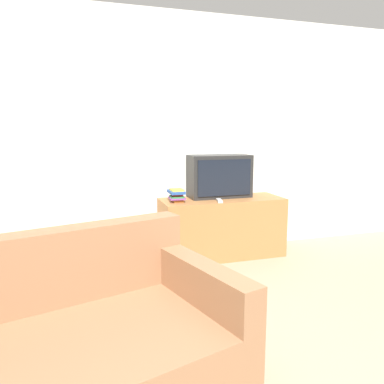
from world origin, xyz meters
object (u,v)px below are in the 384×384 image
Objects in this scene: couch at (8,379)px; television at (219,176)px; tv_stand at (222,227)px; remote_on_stand at (219,201)px; book_stack at (177,195)px.

television is at bearing 33.17° from couch.
couch is at bearing -132.26° from tv_stand.
couch is at bearing -130.96° from television.
couch is 14.01× the size of remote_on_stand.
tv_stand is 0.65m from book_stack.
tv_stand is 0.58× the size of couch.
television is 3.06× the size of book_stack.
book_stack is 0.44m from remote_on_stand.
book_stack is 1.35× the size of remote_on_stand.
book_stack is at bearing 162.72° from remote_on_stand.
book_stack reaches higher than tv_stand.
television is 4.13× the size of remote_on_stand.
tv_stand is at bearing 3.05° from book_stack.
couch is at bearing -123.49° from book_stack.
book_stack is at bearing 40.65° from couch.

